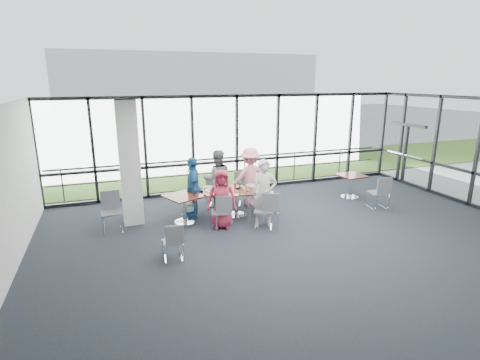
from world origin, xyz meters
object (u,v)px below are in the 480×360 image
object	(u,v)px
diner_near_left	(222,199)
chair_main_fr	(247,189)
chair_spare_la	(173,242)
chair_main_nl	(220,212)
chair_main_fl	(216,192)
diner_far_right	(250,177)
chair_spare_r	(378,193)
diner_end	(193,187)
chair_main_nr	(264,210)
diner_near_right	(264,194)
chair_spare_lb	(111,213)
chair_main_end	(189,203)
structural_column	(130,163)
side_table_right	(351,179)
diner_far_left	(217,179)
side_table_left	(184,200)
main_table	(236,194)

from	to	relation	value
diner_near_left	chair_main_fr	xyz separation A→B (m)	(1.23, 1.47, -0.28)
chair_spare_la	chair_main_nl	bearing A→B (deg)	47.66
chair_main_fr	chair_main_fl	bearing A→B (deg)	8.17
diner_far_right	chair_spare_r	size ratio (longest dim) A/B	1.87
diner_end	chair_main_nr	bearing A→B (deg)	55.79
diner_near_right	diner_far_right	world-z (taller)	diner_far_right
diner_far_right	chair_spare_lb	bearing A→B (deg)	9.80
chair_main_fl	diner_near_right	bearing A→B (deg)	130.04
chair_main_nr	chair_main_end	xyz separation A→B (m)	(-1.62, 1.37, -0.06)
diner_far_right	chair_main_nl	world-z (taller)	diner_far_right
structural_column	chair_main_fr	bearing A→B (deg)	5.84
structural_column	side_table_right	size ratio (longest dim) A/B	3.94
diner_far_left	chair_main_fr	size ratio (longest dim) A/B	1.78
side_table_right	chair_main_fl	size ratio (longest dim) A/B	0.95
diner_near_left	chair_main_end	bearing A→B (deg)	138.12
chair_main_nr	chair_main_end	world-z (taller)	chair_main_nr
diner_near_left	diner_near_right	bearing A→B (deg)	-0.10
diner_end	chair_spare_la	bearing A→B (deg)	-13.47
structural_column	chair_main_nl	world-z (taller)	structural_column
structural_column	chair_main_end	size ratio (longest dim) A/B	3.89
chair_spare_la	chair_spare_lb	xyz separation A→B (m)	(-1.16, 2.00, 0.09)
side_table_left	chair_main_fl	distance (m)	1.60
diner_near_left	chair_spare_lb	distance (m)	2.73
diner_end	chair_main_nr	xyz separation A→B (m)	(1.48, -1.40, -0.37)
main_table	diner_far_left	xyz separation A→B (m)	(-0.30, 0.83, 0.25)
chair_spare_lb	side_table_left	bearing A→B (deg)	178.68
diner_near_left	chair_main_nl	size ratio (longest dim) A/B	1.74
diner_near_left	chair_main_end	distance (m)	1.22
side_table_left	side_table_right	distance (m)	5.44
main_table	chair_main_nr	world-z (taller)	chair_main_nr
side_table_right	chair_spare_lb	distance (m)	7.25
diner_near_right	chair_main_fl	world-z (taller)	diner_near_right
chair_spare_lb	chair_spare_la	bearing A→B (deg)	119.00
main_table	diner_far_right	distance (m)	1.01
side_table_right	chair_spare_r	bearing A→B (deg)	-83.68
side_table_left	chair_main_fr	bearing A→B (deg)	21.72
diner_near_right	chair_spare_lb	world-z (taller)	diner_near_right
chair_main_nr	main_table	bearing A→B (deg)	134.56
diner_far_left	side_table_right	bearing A→B (deg)	-177.73
diner_end	diner_near_left	bearing A→B (deg)	35.40
chair_spare_r	chair_main_fr	bearing A→B (deg)	165.56
diner_near_right	diner_far_left	world-z (taller)	diner_near_right
side_table_right	chair_spare_lb	bearing A→B (deg)	-177.34
chair_main_nl	chair_spare_r	world-z (taller)	chair_spare_r
chair_main_nl	chair_main_nr	xyz separation A→B (m)	(1.05, -0.35, 0.03)
main_table	diner_far_right	world-z (taller)	diner_far_right
chair_main_fl	chair_main_end	distance (m)	1.23
structural_column	chair_main_nl	bearing A→B (deg)	-30.01
side_table_right	chair_spare_r	distance (m)	1.13
diner_end	chair_main_fl	xyz separation A→B (m)	(0.86, 0.69, -0.40)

